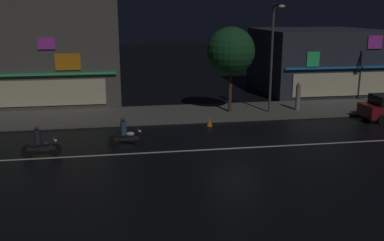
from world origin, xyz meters
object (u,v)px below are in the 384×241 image
(motorcycle_following, at_px, (126,134))
(traffic_cone, at_px, (209,122))
(pedestrian_on_sidewalk, at_px, (298,97))
(streetlamp_mid, at_px, (273,50))
(motorcycle_lead, at_px, (40,144))

(motorcycle_following, height_order, traffic_cone, motorcycle_following)
(pedestrian_on_sidewalk, relative_size, traffic_cone, 3.57)
(streetlamp_mid, height_order, traffic_cone, streetlamp_mid)
(motorcycle_lead, distance_m, traffic_cone, 10.12)
(streetlamp_mid, relative_size, motorcycle_lead, 3.76)
(traffic_cone, bearing_deg, pedestrian_on_sidewalk, 21.67)
(pedestrian_on_sidewalk, bearing_deg, motorcycle_lead, 163.54)
(motorcycle_lead, distance_m, motorcycle_following, 4.24)
(streetlamp_mid, bearing_deg, motorcycle_following, -151.34)
(motorcycle_following, distance_m, traffic_cone, 6.00)
(streetlamp_mid, xyz_separation_m, pedestrian_on_sidewalk, (2.14, 0.48, -3.29))
(motorcycle_following, bearing_deg, pedestrian_on_sidewalk, 31.38)
(streetlamp_mid, distance_m, traffic_cone, 6.57)
(pedestrian_on_sidewalk, relative_size, motorcycle_following, 1.03)
(streetlamp_mid, bearing_deg, pedestrian_on_sidewalk, 12.70)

